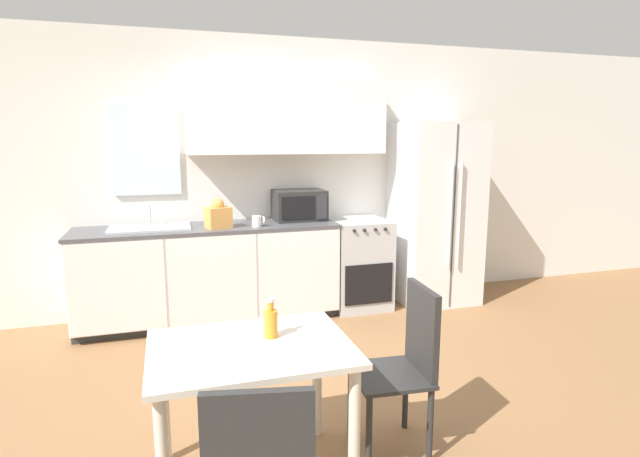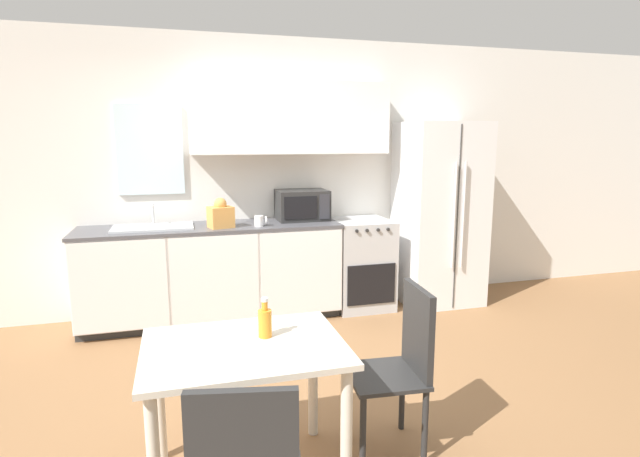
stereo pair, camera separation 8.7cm
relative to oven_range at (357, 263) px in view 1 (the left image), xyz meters
The scene contains 12 objects.
ground_plane 2.05m from the oven_range, 126.37° to the right, with size 12.00×12.00×0.00m, color olive.
wall_back 1.52m from the oven_range, 164.31° to the left, with size 12.00×0.38×2.70m.
kitchen_counter 1.49m from the oven_range, behind, with size 2.40×0.64×0.92m.
oven_range is the anchor object (origin of this frame).
refrigerator 0.99m from the oven_range, ahead, with size 0.80×0.76×1.88m.
kitchen_sink 2.06m from the oven_range, behind, with size 0.71×0.39×0.20m.
microwave 0.86m from the oven_range, behind, with size 0.50×0.38×0.30m.
coffee_mug 1.18m from the oven_range, behind, with size 0.12×0.08×0.10m.
grocery_bag_0 1.53m from the oven_range, behind, with size 0.25×0.23×0.27m.
dining_table 2.81m from the oven_range, 122.00° to the right, with size 0.97×0.72×0.73m.
dining_chair_side 2.43m from the oven_range, 104.99° to the right, with size 0.43×0.43×0.93m.
drink_bottle 2.71m from the oven_range, 120.77° to the right, with size 0.07×0.07×0.20m.
Camera 1 is at (-0.65, -3.04, 1.72)m, focal length 28.00 mm.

